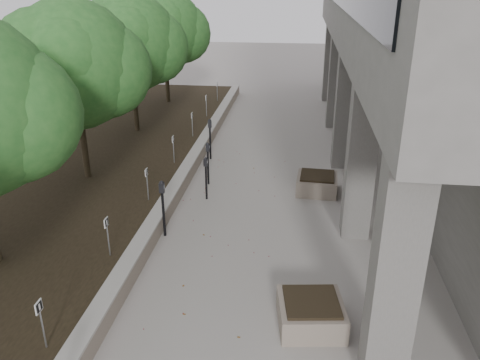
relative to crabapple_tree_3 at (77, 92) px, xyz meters
The scene contains 19 objects.
retaining_wall 4.25m from the crabapple_tree_3, 18.58° to the left, with size 0.39×26.00×0.50m, color gray, non-canonical shape.
planting_bed 3.16m from the crabapple_tree_3, 124.99° to the left, with size 7.00×26.00×0.40m, color black.
crabapple_tree_3 is the anchor object (origin of this frame).
crabapple_tree_4 5.00m from the crabapple_tree_3, 90.00° to the left, with size 4.60×4.00×5.44m, color #265E24, non-canonical shape.
crabapple_tree_5 10.00m from the crabapple_tree_3, 90.00° to the left, with size 4.60×4.00×5.44m, color #265E24, non-canonical shape.
parking_sign_2 8.20m from the crabapple_tree_3, 71.91° to the right, with size 0.04×0.22×0.96m, color black, non-canonical shape.
parking_sign_3 5.59m from the crabapple_tree_3, 61.43° to the right, with size 0.04×0.22×0.96m, color black, non-canonical shape.
parking_sign_4 3.64m from the crabapple_tree_3, 31.48° to the right, with size 0.04×0.22×0.96m, color black, non-canonical shape.
parking_sign_5 3.64m from the crabapple_tree_3, 31.48° to the left, with size 0.04×0.22×0.96m, color black, non-canonical shape.
parking_sign_6 5.59m from the crabapple_tree_3, 61.43° to the left, with size 0.04×0.22×0.96m, color black, non-canonical shape.
parking_sign_7 8.20m from the crabapple_tree_3, 71.91° to the left, with size 0.04×0.22×0.96m, color black, non-canonical shape.
parking_sign_8 11.01m from the crabapple_tree_3, 76.87° to the left, with size 0.04×0.22×0.96m, color black, non-canonical shape.
parking_meter_2 4.87m from the crabapple_tree_3, 40.40° to the right, with size 0.15×0.11×1.57m, color black, non-canonical shape.
parking_meter_3 4.64m from the crabapple_tree_3, ahead, with size 0.13×0.10×1.36m, color black, non-canonical shape.
parking_meter_4 4.53m from the crabapple_tree_3, 11.14° to the left, with size 0.14×0.10×1.43m, color black, non-canonical shape.
parking_meter_5 5.17m from the crabapple_tree_3, 41.92° to the left, with size 0.15×0.11×1.54m, color black, non-canonical shape.
planter_front 9.57m from the crabapple_tree_3, 39.94° to the right, with size 1.24×1.24×0.58m, color gray, non-canonical shape.
planter_back 7.83m from the crabapple_tree_3, ahead, with size 1.24×1.24×0.58m, color gray, non-canonical shape.
berry_scatter 6.38m from the crabapple_tree_3, 32.55° to the right, with size 3.30×14.10×0.02m, color maroon, non-canonical shape.
Camera 1 is at (1.77, -5.62, 6.33)m, focal length 36.24 mm.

